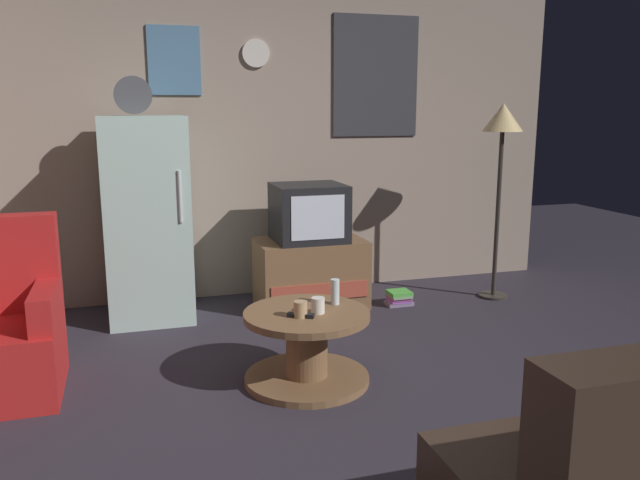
# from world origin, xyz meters

# --- Properties ---
(ground_plane) EXTENTS (12.00, 12.00, 0.00)m
(ground_plane) POSITION_xyz_m (0.00, 0.00, 0.00)
(ground_plane) COLOR #2D2833
(wall_with_art) EXTENTS (5.20, 0.12, 2.67)m
(wall_with_art) POSITION_xyz_m (0.01, 2.45, 1.34)
(wall_with_art) COLOR gray
(wall_with_art) RESTS_ON ground_plane
(fridge) EXTENTS (0.60, 0.62, 1.77)m
(fridge) POSITION_xyz_m (-0.98, 1.98, 0.75)
(fridge) COLOR silver
(fridge) RESTS_ON ground_plane
(tv_stand) EXTENTS (0.84, 0.53, 0.54)m
(tv_stand) POSITION_xyz_m (0.25, 1.91, 0.27)
(tv_stand) COLOR brown
(tv_stand) RESTS_ON ground_plane
(crt_tv) EXTENTS (0.54, 0.51, 0.44)m
(crt_tv) POSITION_xyz_m (0.24, 1.90, 0.76)
(crt_tv) COLOR black
(crt_tv) RESTS_ON tv_stand
(standing_lamp) EXTENTS (0.32, 0.32, 1.59)m
(standing_lamp) POSITION_xyz_m (1.79, 1.70, 1.36)
(standing_lamp) COLOR #332D28
(standing_lamp) RESTS_ON ground_plane
(coffee_table) EXTENTS (0.72, 0.72, 0.42)m
(coffee_table) POSITION_xyz_m (-0.17, 0.52, 0.21)
(coffee_table) COLOR brown
(coffee_table) RESTS_ON ground_plane
(wine_glass) EXTENTS (0.05, 0.05, 0.15)m
(wine_glass) POSITION_xyz_m (0.03, 0.61, 0.50)
(wine_glass) COLOR silver
(wine_glass) RESTS_ON coffee_table
(mug_ceramic_white) EXTENTS (0.08, 0.08, 0.09)m
(mug_ceramic_white) POSITION_xyz_m (-0.12, 0.48, 0.47)
(mug_ceramic_white) COLOR silver
(mug_ceramic_white) RESTS_ON coffee_table
(mug_ceramic_tan) EXTENTS (0.08, 0.08, 0.09)m
(mug_ceramic_tan) POSITION_xyz_m (-0.23, 0.44, 0.47)
(mug_ceramic_tan) COLOR tan
(mug_ceramic_tan) RESTS_ON coffee_table
(remote_control) EXTENTS (0.15, 0.11, 0.02)m
(remote_control) POSITION_xyz_m (-0.23, 0.44, 0.43)
(remote_control) COLOR black
(remote_control) RESTS_ON coffee_table
(book_stack) EXTENTS (0.21, 0.17, 0.12)m
(book_stack) POSITION_xyz_m (0.94, 1.72, 0.06)
(book_stack) COLOR gray
(book_stack) RESTS_ON ground_plane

